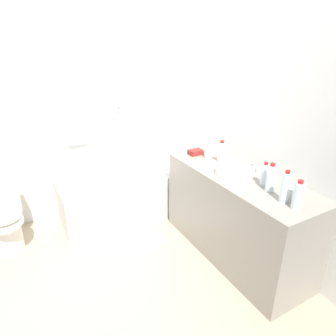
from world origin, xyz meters
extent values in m
plane|color=tan|center=(0.00, 0.00, 0.00)|extent=(3.76, 3.76, 0.00)
cube|color=silver|center=(0.00, 1.29, 1.30)|extent=(3.16, 0.10, 2.60)
cube|color=silver|center=(1.43, 0.00, 1.30)|extent=(0.10, 2.88, 2.60)
cube|color=silver|center=(0.53, 0.89, 0.26)|extent=(1.60, 0.71, 0.52)
cube|color=white|center=(0.53, 0.89, 0.48)|extent=(1.32, 0.51, 0.09)
cylinder|color=#ABABB0|center=(1.15, 0.89, 0.56)|extent=(0.09, 0.03, 0.03)
cylinder|color=#ABABB0|center=(0.49, 1.21, 1.04)|extent=(0.20, 0.03, 0.52)
cylinder|color=#ABABB0|center=(0.08, 1.21, 0.85)|extent=(0.28, 0.03, 0.03)
cube|color=white|center=(0.44, 0.54, 0.47)|extent=(0.22, 0.03, 0.20)
cylinder|color=white|center=(-0.79, 0.80, 0.17)|extent=(0.25, 0.25, 0.34)
ellipsoid|color=white|center=(-0.79, 0.75, 0.34)|extent=(0.35, 0.41, 0.12)
ellipsoid|color=white|center=(-0.79, 0.75, 0.41)|extent=(0.33, 0.38, 0.02)
cube|color=gray|center=(1.10, -0.29, 0.42)|extent=(0.56, 1.52, 0.83)
cylinder|color=white|center=(1.06, -0.26, 0.86)|extent=(0.33, 0.33, 0.06)
cylinder|color=#A7A7AC|center=(1.27, -0.26, 0.87)|extent=(0.02, 0.02, 0.06)
cylinder|color=#A7A7AC|center=(1.23, -0.26, 0.90)|extent=(0.08, 0.02, 0.02)
cylinder|color=#A7A7AC|center=(1.27, -0.32, 0.85)|extent=(0.03, 0.03, 0.04)
cylinder|color=#A7A7AC|center=(1.27, -0.20, 0.85)|extent=(0.03, 0.03, 0.04)
cylinder|color=silver|center=(1.09, -0.64, 0.94)|extent=(0.07, 0.07, 0.21)
cylinder|color=red|center=(1.09, -0.64, 1.05)|extent=(0.04, 0.04, 0.02)
cylinder|color=silver|center=(1.05, -0.92, 0.93)|extent=(0.07, 0.07, 0.19)
cylinder|color=red|center=(1.05, -0.92, 1.04)|extent=(0.04, 0.04, 0.02)
cylinder|color=silver|center=(1.13, -0.54, 0.92)|extent=(0.06, 0.06, 0.18)
cylinder|color=red|center=(1.13, -0.54, 1.02)|extent=(0.03, 0.03, 0.02)
cylinder|color=silver|center=(1.04, -0.81, 0.95)|extent=(0.06, 0.06, 0.23)
cylinder|color=red|center=(1.04, -0.81, 1.07)|extent=(0.03, 0.03, 0.02)
cylinder|color=silver|center=(1.13, 0.01, 0.94)|extent=(0.07, 0.07, 0.20)
cylinder|color=red|center=(1.13, 0.01, 1.05)|extent=(0.04, 0.04, 0.02)
cylinder|color=white|center=(1.10, 0.18, 0.88)|extent=(0.07, 0.07, 0.09)
cylinder|color=white|center=(1.12, -0.83, 0.88)|extent=(0.07, 0.07, 0.09)
cube|color=maroon|center=(1.05, 0.32, 0.86)|extent=(0.14, 0.10, 0.05)
cube|color=white|center=(1.04, 0.05, 0.84)|extent=(0.09, 0.06, 0.02)
cube|color=white|center=(0.35, 0.31, 0.01)|extent=(0.52, 0.37, 0.01)
camera|label=1|loc=(-0.58, -2.02, 1.89)|focal=31.28mm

